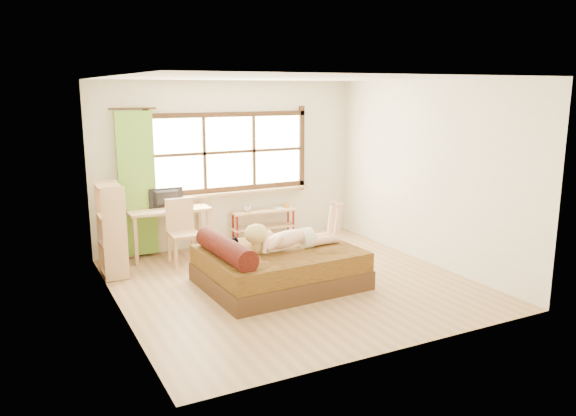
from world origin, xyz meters
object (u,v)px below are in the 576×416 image
kitten (226,245)px  pipe_shelf (264,218)px  bed (276,266)px  desk (169,215)px  woman (291,227)px  chair (182,227)px  bookshelf (112,230)px

kitten → pipe_shelf: (1.44, 1.95, -0.21)m
pipe_shelf → kitten: bearing=-123.5°
bed → desk: (-0.90, 1.94, 0.40)m
kitten → desk: desk is taller
kitten → pipe_shelf: kitten is taller
woman → chair: (-1.00, 1.62, -0.25)m
kitten → pipe_shelf: 2.43m
kitten → chair: size_ratio=0.31×
chair → bed: bearing=-62.8°
chair → pipe_shelf: bearing=17.1°
woman → pipe_shelf: bearing=72.5°
kitten → bookshelf: 1.76m
woman → desk: bearing=116.7°
bed → chair: size_ratio=2.12×
bed → woman: woman is taller
desk → woman: bearing=-60.8°
bed → kitten: (-0.67, 0.10, 0.34)m
desk → chair: 0.40m
bed → bookshelf: 2.36m
bed → kitten: bed is taller
chair → pipe_shelf: 1.65m
desk → chair: bearing=-74.4°
kitten → chair: 1.48m
bookshelf → bed: bearing=-36.6°
desk → pipe_shelf: bearing=4.2°
woman → kitten: size_ratio=4.67×
desk → bookshelf: 1.09m
kitten → desk: (-0.23, 1.83, 0.05)m
desk → bookshelf: (-0.95, -0.53, -0.01)m
woman → kitten: 0.90m
bookshelf → pipe_shelf: bearing=14.5°
woman → desk: 2.27m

